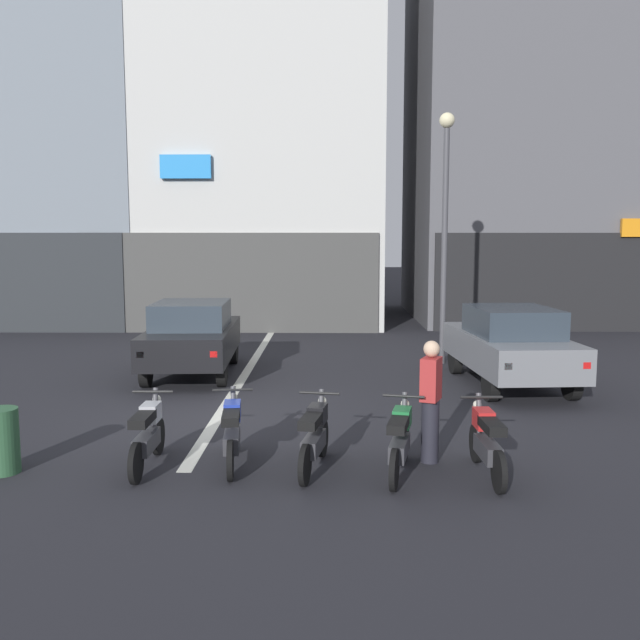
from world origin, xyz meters
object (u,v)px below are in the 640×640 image
Objects in this scene: street_lamp at (445,211)px; motorcycle_silver_row_leftmost at (148,434)px; car_grey_parked_kerbside at (510,344)px; motorcycle_red_row_rightmost at (487,441)px; motorcycle_blue_row_left_mid at (232,432)px; person_by_motorcycles at (431,400)px; motorcycle_green_row_right_mid at (400,440)px; trash_bin at (2,441)px; car_black_crossing_near at (193,335)px; motorcycle_black_row_centre at (315,436)px.

motorcycle_silver_row_leftmost is at bearing -123.90° from street_lamp.
car_grey_parked_kerbside reaches higher than motorcycle_red_row_rightmost.
person_by_motorcycles is (2.67, 0.17, 0.40)m from motorcycle_blue_row_left_mid.
trash_bin is (-5.15, -0.02, -0.03)m from motorcycle_green_row_right_mid.
car_black_crossing_near is 2.50× the size of motorcycle_silver_row_leftmost.
trash_bin is (-2.94, -0.35, -0.03)m from motorcycle_blue_row_left_mid.
car_black_crossing_near is 6.82m from car_grey_parked_kerbside.
person_by_motorcycles is (-2.32, -4.80, -0.03)m from car_grey_parked_kerbside.
motorcycle_blue_row_left_mid is at bearing -135.06° from car_grey_parked_kerbside.
trash_bin is (-1.84, -0.23, -0.03)m from motorcycle_silver_row_leftmost.
car_black_crossing_near is 8.19m from motorcycle_red_row_rightmost.
motorcycle_silver_row_leftmost is (0.64, -6.18, -0.43)m from car_black_crossing_near.
motorcycle_blue_row_left_mid is 3.33m from motorcycle_red_row_rightmost.
person_by_motorcycles is 5.65m from trash_bin.
person_by_motorcycles reaches higher than motorcycle_blue_row_left_mid.
car_grey_parked_kerbside reaches higher than motorcycle_green_row_right_mid.
motorcycle_black_row_centre is (1.11, -0.17, 0.00)m from motorcycle_blue_row_left_mid.
car_black_crossing_near is at bearing 128.16° from motorcycle_red_row_rightmost.
motorcycle_blue_row_left_mid and motorcycle_green_row_right_mid have the same top height.
motorcycle_blue_row_left_mid is (1.10, 0.12, 0.00)m from motorcycle_silver_row_leftmost.
car_grey_parked_kerbside is 2.52× the size of person_by_motorcycles.
motorcycle_black_row_centre is (-3.88, -5.14, -0.43)m from car_grey_parked_kerbside.
motorcycle_silver_row_leftmost is at bearing -140.07° from car_grey_parked_kerbside.
car_grey_parked_kerbside is at bearing 62.36° from motorcycle_green_row_right_mid.
motorcycle_blue_row_left_mid is at bearing 6.17° from motorcycle_silver_row_leftmost.
street_lamp is at bearing 84.80° from motorcycle_red_row_rightmost.
motorcycle_green_row_right_mid is 0.78m from person_by_motorcycles.
motorcycle_red_row_rightmost is (3.31, -0.37, 0.00)m from motorcycle_blue_row_left_mid.
motorcycle_green_row_right_mid is 0.99× the size of person_by_motorcycles.
car_black_crossing_near reaches higher than motorcycle_blue_row_left_mid.
motorcycle_green_row_right_mid is at bearing -8.36° from motorcycle_blue_row_left_mid.
motorcycle_silver_row_leftmost and motorcycle_red_row_rightmost have the same top height.
car_grey_parked_kerbside is 2.52× the size of motorcycle_red_row_rightmost.
motorcycle_blue_row_left_mid is (-4.03, -7.52, -3.22)m from street_lamp.
person_by_motorcycles reaches higher than trash_bin.
person_by_motorcycles is at bearing 12.27° from motorcycle_black_row_centre.
motorcycle_red_row_rightmost is at bearing -107.40° from car_grey_parked_kerbside.
motorcycle_blue_row_left_mid is at bearing -118.19° from street_lamp.
car_grey_parked_kerbside is at bearing 52.97° from motorcycle_black_row_centre.
motorcycle_black_row_centre is at bearing -167.73° from person_by_motorcycles.
motorcycle_black_row_centre is 0.99× the size of person_by_motorcycles.
motorcycle_red_row_rightmost is at bearing -6.45° from motorcycle_blue_row_left_mid.
motorcycle_blue_row_left_mid is (-4.99, -4.98, -0.43)m from car_grey_parked_kerbside.
motorcycle_black_row_centre is 4.05m from trash_bin.
motorcycle_green_row_right_mid is 1.10m from motorcycle_red_row_rightmost.
car_grey_parked_kerbside is 6.00m from motorcycle_green_row_right_mid.
motorcycle_green_row_right_mid is (1.10, -0.16, 0.00)m from motorcycle_black_row_centre.
motorcycle_black_row_centre is at bearing -110.82° from street_lamp.
street_lamp reaches higher than car_black_crossing_near.
person_by_motorcycles is at bearing 3.73° from motorcycle_blue_row_left_mid.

